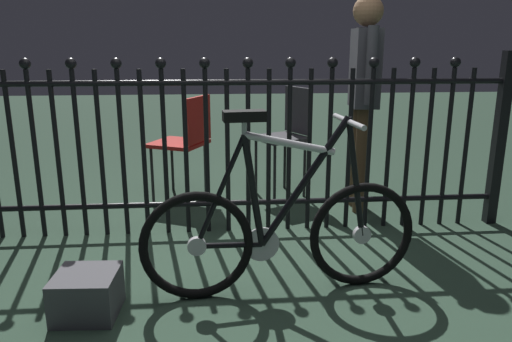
# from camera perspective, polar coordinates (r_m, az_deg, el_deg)

# --- Properties ---
(ground_plane) EXTENTS (20.00, 20.00, 0.00)m
(ground_plane) POSITION_cam_1_polar(r_m,az_deg,el_deg) (2.76, -1.73, -12.30)
(ground_plane) COLOR #2B4233
(iron_fence) EXTENTS (3.73, 0.07, 1.21)m
(iron_fence) POSITION_cam_1_polar(r_m,az_deg,el_deg) (3.23, -3.82, 3.31)
(iron_fence) COLOR black
(iron_fence) RESTS_ON ground
(bicycle) EXTENTS (1.42, 0.40, 0.95)m
(bicycle) POSITION_cam_1_polar(r_m,az_deg,el_deg) (2.49, 2.99, -6.94)
(bicycle) COLOR black
(bicycle) RESTS_ON ground
(chair_charcoal) EXTENTS (0.49, 0.49, 0.90)m
(chair_charcoal) POSITION_cam_1_polar(r_m,az_deg,el_deg) (4.09, 3.77, 4.86)
(chair_charcoal) COLOR black
(chair_charcoal) RESTS_ON ground
(chair_red) EXTENTS (0.53, 0.53, 0.85)m
(chair_red) POSITION_cam_1_polar(r_m,az_deg,el_deg) (3.99, -8.11, 3.98)
(chair_red) COLOR black
(chair_red) RESTS_ON ground
(person_visitor) EXTENTS (0.21, 0.47, 1.58)m
(person_visitor) POSITION_cam_1_polar(r_m,az_deg,el_deg) (3.73, 12.49, 9.52)
(person_visitor) COLOR #4C3823
(person_visitor) RESTS_ON ground
(display_crate) EXTENTS (0.30, 0.30, 0.21)m
(display_crate) POSITION_cam_1_polar(r_m,az_deg,el_deg) (2.51, -19.09, -13.38)
(display_crate) COLOR #4C4C51
(display_crate) RESTS_ON ground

